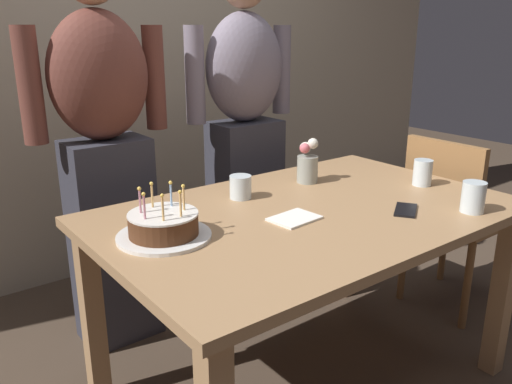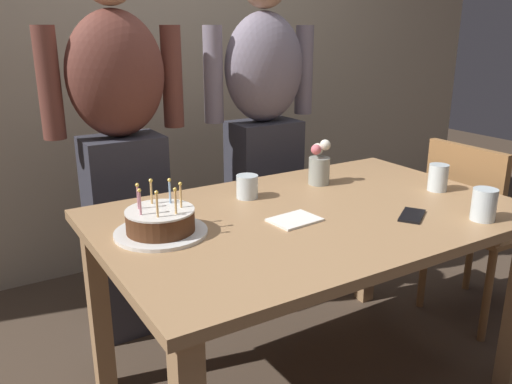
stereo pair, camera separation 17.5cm
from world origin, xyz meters
The scene contains 13 objects.
ground_plane centered at (0.00, 0.00, 0.00)m, with size 10.00×10.00×0.00m, color #47382B.
back_wall centered at (0.00, 1.55, 1.30)m, with size 5.20×0.10×2.60m, color tan.
dining_table centered at (0.00, 0.00, 0.64)m, with size 1.50×0.96×0.74m.
birthday_cake centered at (-0.54, 0.08, 0.78)m, with size 0.30×0.30×0.17m.
water_glass_near centered at (0.44, -0.37, 0.80)m, with size 0.08×0.08×0.11m, color silver.
water_glass_far centered at (0.58, -0.06, 0.79)m, with size 0.08×0.08×0.11m, color silver.
water_glass_side centered at (-0.12, 0.26, 0.78)m, with size 0.08×0.08×0.09m, color silver.
cell_phone centered at (0.26, -0.22, 0.74)m, with size 0.14×0.07×0.01m, color black.
napkin_stack centered at (-0.11, -0.04, 0.74)m, with size 0.16×0.12×0.01m, color white.
flower_vase centered at (0.23, 0.26, 0.82)m, with size 0.09×0.09×0.19m.
person_man_bearded centered at (-0.43, 0.79, 0.87)m, with size 0.61×0.27×1.66m.
person_woman_cardigan centered at (0.29, 0.79, 0.87)m, with size 0.61×0.27×1.66m.
dining_chair centered at (0.96, 0.02, 0.52)m, with size 0.42×0.42×0.87m.
Camera 1 is at (-1.23, -1.29, 1.37)m, focal length 36.75 mm.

